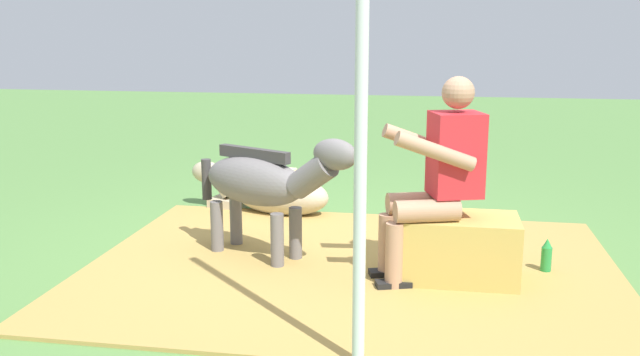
{
  "coord_description": "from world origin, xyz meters",
  "views": [
    {
      "loc": [
        -0.77,
        4.64,
        1.6
      ],
      "look_at": [
        0.04,
        -0.07,
        0.55
      ],
      "focal_mm": 38.52,
      "sensor_mm": 36.0,
      "label": 1
    }
  ],
  "objects_px": {
    "pony_standing": "(264,183)",
    "pony_lying": "(271,192)",
    "person_seated": "(438,173)",
    "tent_pole_left": "(361,104)",
    "soda_bottle": "(546,257)",
    "hay_bale": "(459,250)"
  },
  "relations": [
    {
      "from": "hay_bale",
      "to": "pony_lying",
      "type": "height_order",
      "value": "hay_bale"
    },
    {
      "from": "person_seated",
      "to": "tent_pole_left",
      "type": "height_order",
      "value": "tent_pole_left"
    },
    {
      "from": "hay_bale",
      "to": "pony_standing",
      "type": "distance_m",
      "value": 1.39
    },
    {
      "from": "pony_lying",
      "to": "soda_bottle",
      "type": "distance_m",
      "value": 2.46
    },
    {
      "from": "pony_lying",
      "to": "soda_bottle",
      "type": "height_order",
      "value": "pony_lying"
    },
    {
      "from": "pony_lying",
      "to": "tent_pole_left",
      "type": "height_order",
      "value": "tent_pole_left"
    },
    {
      "from": "soda_bottle",
      "to": "person_seated",
      "type": "bearing_deg",
      "value": 20.65
    },
    {
      "from": "pony_standing",
      "to": "soda_bottle",
      "type": "height_order",
      "value": "pony_standing"
    },
    {
      "from": "pony_standing",
      "to": "pony_lying",
      "type": "distance_m",
      "value": 1.28
    },
    {
      "from": "pony_lying",
      "to": "hay_bale",
      "type": "bearing_deg",
      "value": 138.31
    },
    {
      "from": "soda_bottle",
      "to": "tent_pole_left",
      "type": "height_order",
      "value": "tent_pole_left"
    },
    {
      "from": "person_seated",
      "to": "tent_pole_left",
      "type": "xyz_separation_m",
      "value": [
        0.35,
        1.21,
        0.55
      ]
    },
    {
      "from": "hay_bale",
      "to": "tent_pole_left",
      "type": "distance_m",
      "value": 1.7
    },
    {
      "from": "soda_bottle",
      "to": "tent_pole_left",
      "type": "xyz_separation_m",
      "value": [
        1.08,
        1.48,
        1.15
      ]
    },
    {
      "from": "hay_bale",
      "to": "tent_pole_left",
      "type": "xyz_separation_m",
      "value": [
        0.5,
        1.24,
        1.05
      ]
    },
    {
      "from": "pony_lying",
      "to": "tent_pole_left",
      "type": "relative_size",
      "value": 0.54
    },
    {
      "from": "pony_standing",
      "to": "pony_lying",
      "type": "xyz_separation_m",
      "value": [
        0.26,
        -1.2,
        -0.36
      ]
    },
    {
      "from": "pony_standing",
      "to": "pony_lying",
      "type": "height_order",
      "value": "pony_standing"
    },
    {
      "from": "person_seated",
      "to": "pony_standing",
      "type": "height_order",
      "value": "person_seated"
    },
    {
      "from": "person_seated",
      "to": "pony_standing",
      "type": "distance_m",
      "value": 1.21
    },
    {
      "from": "person_seated",
      "to": "soda_bottle",
      "type": "distance_m",
      "value": 0.98
    },
    {
      "from": "pony_standing",
      "to": "pony_lying",
      "type": "relative_size",
      "value": 0.92
    }
  ]
}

